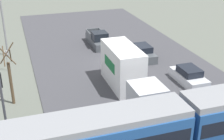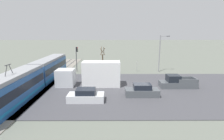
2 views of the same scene
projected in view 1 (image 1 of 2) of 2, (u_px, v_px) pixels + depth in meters
name	position (u px, v px, depth m)	size (l,w,h in m)	color
ground_plane	(119.00, 62.00, 33.95)	(320.00, 320.00, 0.00)	#60665B
road_surface	(119.00, 61.00, 33.93)	(18.12, 47.20, 0.08)	#424247
light_rail_tram	(184.00, 124.00, 19.84)	(24.89, 2.72, 4.55)	#235193
box_truck	(128.00, 73.00, 26.84)	(2.43, 9.49, 3.70)	silver
pickup_truck	(98.00, 40.00, 38.31)	(1.91, 5.27, 1.86)	#4C5156
sedan_car_0	(143.00, 53.00, 34.34)	(1.72, 4.22, 1.56)	#4C5156
sedan_car_1	(189.00, 76.00, 28.84)	(1.89, 4.25, 1.50)	silver
traffic_light_pole	(2.00, 100.00, 19.62)	(0.28, 0.47, 5.07)	#47474C
street_tree	(10.00, 77.00, 24.78)	(1.22, 1.01, 5.18)	brown
street_lamp_near_crossing	(3.00, 18.00, 34.12)	(0.36, 1.95, 7.42)	gray
no_parking_sign	(7.00, 58.00, 31.23)	(0.32, 0.08, 2.17)	gray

